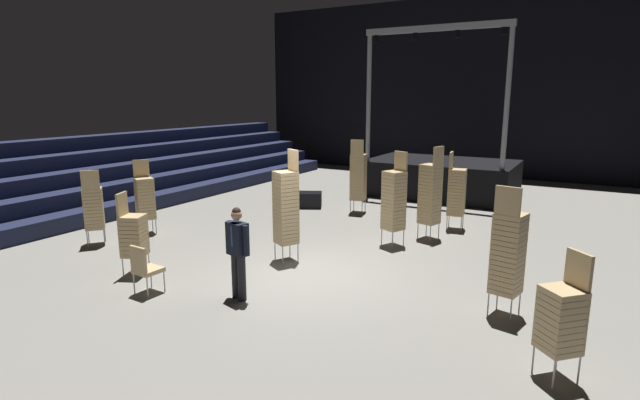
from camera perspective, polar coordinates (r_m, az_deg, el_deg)
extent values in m
cube|color=gray|center=(10.24, -1.43, -8.89)|extent=(22.00, 30.00, 0.10)
cube|color=black|center=(23.72, 18.02, 12.36)|extent=(22.00, 0.30, 8.00)
cube|color=#191E38|center=(15.94, -23.63, -1.27)|extent=(0.75, 24.00, 0.45)
cube|color=#191E38|center=(16.45, -25.33, 0.57)|extent=(0.75, 24.00, 0.45)
cube|color=#191E38|center=(16.99, -26.93, 2.30)|extent=(0.75, 24.00, 0.45)
cube|color=#191E38|center=(17.56, -28.43, 3.91)|extent=(0.75, 24.00, 0.45)
cube|color=#191E38|center=(18.15, -29.84, 5.42)|extent=(0.75, 24.00, 0.45)
cube|color=black|center=(18.67, 13.90, 2.51)|extent=(5.19, 3.35, 1.29)
cylinder|color=#9EA0A8|center=(17.89, 5.69, 11.69)|extent=(0.16, 0.16, 4.48)
cylinder|color=#9EA0A8|center=(16.54, 20.98, 10.96)|extent=(0.16, 0.16, 4.48)
cube|color=#9EA0A8|center=(17.21, 13.41, 18.91)|extent=(4.89, 0.20, 0.20)
cylinder|color=black|center=(17.90, 6.60, 18.15)|extent=(0.18, 0.18, 0.22)
cylinder|color=black|center=(17.40, 11.05, 18.19)|extent=(0.18, 0.18, 0.22)
cylinder|color=black|center=(16.99, 15.75, 18.13)|extent=(0.18, 0.18, 0.22)
cylinder|color=black|center=(16.70, 20.63, 17.95)|extent=(0.18, 0.18, 0.22)
cylinder|color=black|center=(8.95, -9.10, -8.98)|extent=(0.15, 0.15, 0.84)
cylinder|color=black|center=(9.09, -9.77, -8.67)|extent=(0.15, 0.15, 0.84)
cube|color=silver|center=(8.76, -9.91, -4.54)|extent=(0.20, 0.14, 0.59)
cube|color=black|center=(8.79, -9.60, -4.46)|extent=(0.45, 0.33, 0.59)
cube|color=navy|center=(8.71, -10.23, -4.16)|extent=(0.06, 0.03, 0.38)
cylinder|color=black|center=(8.61, -8.68, -4.71)|extent=(0.12, 0.12, 0.55)
cylinder|color=black|center=(8.98, -10.48, -4.08)|extent=(0.12, 0.12, 0.55)
sphere|color=tan|center=(8.68, -9.69, -1.71)|extent=(0.20, 0.20, 0.20)
sphere|color=black|center=(8.67, -9.71, -1.37)|extent=(0.16, 0.16, 0.16)
cylinder|color=#B2B5BA|center=(9.14, 19.94, -10.60)|extent=(0.02, 0.02, 0.40)
cylinder|color=#B2B5BA|center=(9.02, 22.21, -11.08)|extent=(0.02, 0.02, 0.40)
cylinder|color=#B2B5BA|center=(8.81, 18.99, -11.39)|extent=(0.02, 0.02, 0.40)
cylinder|color=#B2B5BA|center=(8.69, 21.34, -11.91)|extent=(0.02, 0.02, 0.40)
cube|color=tan|center=(8.82, 20.73, -9.79)|extent=(0.52, 0.52, 0.08)
cube|color=tan|center=(8.79, 20.78, -9.27)|extent=(0.52, 0.52, 0.08)
cube|color=tan|center=(8.76, 20.82, -8.75)|extent=(0.52, 0.52, 0.08)
cube|color=tan|center=(8.73, 20.86, -8.23)|extent=(0.52, 0.52, 0.08)
cube|color=tan|center=(8.71, 20.90, -7.70)|extent=(0.52, 0.52, 0.08)
cube|color=tan|center=(8.68, 20.94, -7.17)|extent=(0.52, 0.52, 0.08)
cube|color=tan|center=(8.65, 20.98, -6.64)|extent=(0.52, 0.52, 0.08)
cube|color=tan|center=(8.63, 21.03, -6.11)|extent=(0.52, 0.52, 0.08)
cube|color=tan|center=(8.60, 21.07, -5.57)|extent=(0.52, 0.52, 0.08)
cube|color=tan|center=(8.58, 21.11, -5.02)|extent=(0.52, 0.52, 0.08)
cube|color=tan|center=(8.55, 21.15, -4.48)|extent=(0.52, 0.52, 0.08)
cube|color=tan|center=(8.53, 21.20, -3.93)|extent=(0.52, 0.52, 0.08)
cube|color=tan|center=(8.51, 21.24, -3.38)|extent=(0.52, 0.52, 0.08)
cube|color=tan|center=(8.49, 21.28, -2.83)|extent=(0.52, 0.52, 0.08)
cube|color=tan|center=(8.47, 21.32, -2.27)|extent=(0.52, 0.52, 0.08)
cube|color=tan|center=(8.45, 21.37, -1.71)|extent=(0.52, 0.52, 0.08)
cube|color=tan|center=(8.21, 21.03, -0.11)|extent=(0.41, 0.13, 0.46)
cylinder|color=#B2B5BA|center=(7.10, 25.57, -17.88)|extent=(0.02, 0.02, 0.40)
cylinder|color=#B2B5BA|center=(7.34, 23.56, -16.64)|extent=(0.02, 0.02, 0.40)
cylinder|color=#B2B5BA|center=(7.33, 27.91, -17.11)|extent=(0.02, 0.02, 0.40)
cylinder|color=#B2B5BA|center=(7.57, 25.88, -15.96)|extent=(0.02, 0.02, 0.40)
cube|color=tan|center=(7.22, 25.91, -15.19)|extent=(0.62, 0.62, 0.08)
cube|color=tan|center=(7.19, 25.97, -14.58)|extent=(0.62, 0.62, 0.08)
cube|color=tan|center=(7.15, 26.04, -13.97)|extent=(0.62, 0.62, 0.08)
cube|color=tan|center=(7.12, 26.10, -13.35)|extent=(0.62, 0.62, 0.08)
cube|color=tan|center=(7.08, 26.16, -12.73)|extent=(0.62, 0.62, 0.08)
cube|color=tan|center=(7.05, 26.23, -12.10)|extent=(0.62, 0.62, 0.08)
cube|color=tan|center=(7.02, 26.29, -11.46)|extent=(0.62, 0.62, 0.08)
cube|color=tan|center=(6.98, 26.36, -10.82)|extent=(0.62, 0.62, 0.08)
cube|color=tan|center=(6.95, 26.42, -10.17)|extent=(0.62, 0.62, 0.08)
cube|color=tan|center=(6.92, 26.49, -9.51)|extent=(0.62, 0.62, 0.08)
cube|color=tan|center=(6.97, 27.90, -7.15)|extent=(0.32, 0.32, 0.46)
cylinder|color=#B2B5BA|center=(11.96, 8.41, -4.66)|extent=(0.02, 0.02, 0.40)
cylinder|color=#B2B5BA|center=(12.23, 7.18, -4.26)|extent=(0.02, 0.02, 0.40)
cylinder|color=#B2B5BA|center=(12.22, 9.71, -4.35)|extent=(0.02, 0.02, 0.40)
cylinder|color=#B2B5BA|center=(12.48, 8.48, -3.96)|extent=(0.02, 0.02, 0.40)
cube|color=tan|center=(12.15, 8.48, -3.21)|extent=(0.58, 0.58, 0.08)
cube|color=tan|center=(12.13, 8.49, -2.82)|extent=(0.58, 0.58, 0.08)
cube|color=tan|center=(12.11, 8.51, -2.43)|extent=(0.58, 0.58, 0.08)
cube|color=tan|center=(12.09, 8.52, -2.04)|extent=(0.58, 0.58, 0.08)
cube|color=tan|center=(12.07, 8.53, -1.65)|extent=(0.58, 0.58, 0.08)
cube|color=tan|center=(12.05, 8.54, -1.26)|extent=(0.58, 0.58, 0.08)
cube|color=tan|center=(12.03, 8.56, -0.86)|extent=(0.58, 0.58, 0.08)
cube|color=tan|center=(12.01, 8.57, -0.47)|extent=(0.58, 0.58, 0.08)
cube|color=tan|center=(12.00, 8.58, -0.07)|extent=(0.58, 0.58, 0.08)
cube|color=tan|center=(11.98, 8.59, 0.33)|extent=(0.58, 0.58, 0.08)
cube|color=tan|center=(11.96, 8.61, 0.73)|extent=(0.58, 0.58, 0.08)
cube|color=tan|center=(11.95, 8.62, 1.13)|extent=(0.58, 0.58, 0.08)
cube|color=tan|center=(11.93, 8.63, 1.53)|extent=(0.58, 0.58, 0.08)
cube|color=tan|center=(11.91, 8.64, 1.93)|extent=(0.58, 0.58, 0.08)
cube|color=tan|center=(11.90, 8.66, 2.33)|extent=(0.58, 0.58, 0.08)
cube|color=tan|center=(11.89, 8.67, 2.74)|extent=(0.58, 0.58, 0.08)
cube|color=tan|center=(11.87, 8.68, 3.14)|extent=(0.58, 0.58, 0.08)
cube|color=tan|center=(11.97, 9.40, 4.51)|extent=(0.39, 0.22, 0.46)
cylinder|color=#B2B5BA|center=(14.20, 16.30, -2.37)|extent=(0.02, 0.02, 0.40)
cylinder|color=#B2B5BA|center=(13.83, 16.11, -2.73)|extent=(0.02, 0.02, 0.40)
cylinder|color=#B2B5BA|center=(14.24, 14.79, -2.24)|extent=(0.02, 0.02, 0.40)
cylinder|color=#B2B5BA|center=(13.88, 14.56, -2.60)|extent=(0.02, 0.02, 0.40)
cube|color=tan|center=(13.98, 15.49, -1.52)|extent=(0.49, 0.49, 0.08)
cube|color=tan|center=(13.96, 15.51, -1.18)|extent=(0.49, 0.49, 0.08)
cube|color=tan|center=(13.94, 15.53, -0.84)|extent=(0.49, 0.49, 0.08)
cube|color=tan|center=(13.92, 15.55, -0.50)|extent=(0.49, 0.49, 0.08)
cube|color=tan|center=(13.91, 15.57, -0.16)|extent=(0.49, 0.49, 0.08)
cube|color=tan|center=(13.89, 15.59, 0.19)|extent=(0.49, 0.49, 0.08)
cube|color=tan|center=(13.87, 15.61, 0.53)|extent=(0.49, 0.49, 0.08)
cube|color=tan|center=(13.86, 15.63, 0.88)|extent=(0.49, 0.49, 0.08)
cube|color=tan|center=(13.84, 15.65, 1.22)|extent=(0.49, 0.49, 0.08)
cube|color=tan|center=(13.83, 15.67, 1.57)|extent=(0.49, 0.49, 0.08)
cube|color=tan|center=(13.81, 15.69, 1.91)|extent=(0.49, 0.49, 0.08)
cube|color=tan|center=(13.80, 15.71, 2.26)|extent=(0.49, 0.49, 0.08)
cube|color=tan|center=(13.78, 15.73, 2.61)|extent=(0.49, 0.49, 0.08)
cube|color=tan|center=(13.77, 15.75, 2.96)|extent=(0.49, 0.49, 0.08)
cube|color=tan|center=(13.76, 15.77, 3.31)|extent=(0.49, 0.49, 0.08)
cube|color=tan|center=(13.75, 15.03, 4.49)|extent=(0.10, 0.41, 0.46)
cylinder|color=#B2B5BA|center=(10.92, -19.28, -6.84)|extent=(0.02, 0.02, 0.40)
cylinder|color=#B2B5BA|center=(10.60, -20.12, -7.48)|extent=(0.02, 0.02, 0.40)
cylinder|color=#B2B5BA|center=(11.08, -21.08, -6.71)|extent=(0.02, 0.02, 0.40)
cylinder|color=#B2B5BA|center=(10.76, -21.96, -7.33)|extent=(0.02, 0.02, 0.40)
cube|color=tan|center=(10.77, -20.70, -5.86)|extent=(0.58, 0.58, 0.08)
cube|color=tan|center=(10.74, -20.74, -5.43)|extent=(0.58, 0.58, 0.08)
cube|color=tan|center=(10.72, -20.77, -5.00)|extent=(0.58, 0.58, 0.08)
cube|color=tan|center=(10.69, -20.81, -4.56)|extent=(0.58, 0.58, 0.08)
cube|color=tan|center=(10.67, -20.84, -4.12)|extent=(0.58, 0.58, 0.08)
cube|color=tan|center=(10.65, -20.87, -3.68)|extent=(0.58, 0.58, 0.08)
cube|color=tan|center=(10.63, -20.91, -3.24)|extent=(0.58, 0.58, 0.08)
cube|color=tan|center=(10.61, -20.94, -2.80)|extent=(0.58, 0.58, 0.08)
cube|color=tan|center=(10.59, -20.97, -2.35)|extent=(0.58, 0.58, 0.08)
cube|color=tan|center=(10.57, -21.01, -1.91)|extent=(0.58, 0.58, 0.08)
cube|color=tan|center=(10.60, -22.07, -0.44)|extent=(0.21, 0.39, 0.46)
cylinder|color=#B2B5BA|center=(15.78, 3.95, -0.50)|extent=(0.02, 0.02, 0.40)
cylinder|color=#B2B5BA|center=(15.68, 5.28, -0.60)|extent=(0.02, 0.02, 0.40)
cylinder|color=#B2B5BA|center=(15.42, 3.56, -0.79)|extent=(0.02, 0.02, 0.40)
cylinder|color=#B2B5BA|center=(15.32, 4.93, -0.89)|extent=(0.02, 0.02, 0.40)
cube|color=tan|center=(15.50, 4.44, 0.18)|extent=(0.51, 0.51, 0.08)
cube|color=tan|center=(15.48, 4.45, 0.49)|extent=(0.51, 0.51, 0.08)
cube|color=tan|center=(15.46, 4.45, 0.80)|extent=(0.51, 0.51, 0.08)
cube|color=tan|center=(15.45, 4.46, 1.11)|extent=(0.51, 0.51, 0.08)
cube|color=tan|center=(15.43, 4.46, 1.42)|extent=(0.51, 0.51, 0.08)
cube|color=tan|center=(15.42, 4.47, 1.73)|extent=(0.51, 0.51, 0.08)
cube|color=tan|center=(15.40, 4.47, 2.04)|extent=(0.51, 0.51, 0.08)
cube|color=tan|center=(15.39, 4.48, 2.35)|extent=(0.51, 0.51, 0.08)
cube|color=tan|center=(15.37, 4.48, 2.66)|extent=(0.51, 0.51, 0.08)
cube|color=tan|center=(15.36, 4.49, 2.98)|extent=(0.51, 0.51, 0.08)
cube|color=tan|center=(15.35, 4.49, 3.29)|extent=(0.51, 0.51, 0.08)
cube|color=tan|center=(15.33, 4.50, 3.61)|extent=(0.51, 0.51, 0.08)
cube|color=tan|center=(15.32, 4.51, 3.92)|extent=(0.51, 0.51, 0.08)
cube|color=tan|center=(15.31, 4.51, 4.23)|extent=(0.51, 0.51, 0.08)
cube|color=tan|center=(15.30, 4.52, 4.55)|extent=(0.51, 0.51, 0.08)
cube|color=tan|center=(15.29, 4.52, 4.87)|extent=(0.51, 0.51, 0.08)
cube|color=tan|center=(15.28, 4.53, 5.18)|extent=(0.51, 0.51, 0.08)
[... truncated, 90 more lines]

